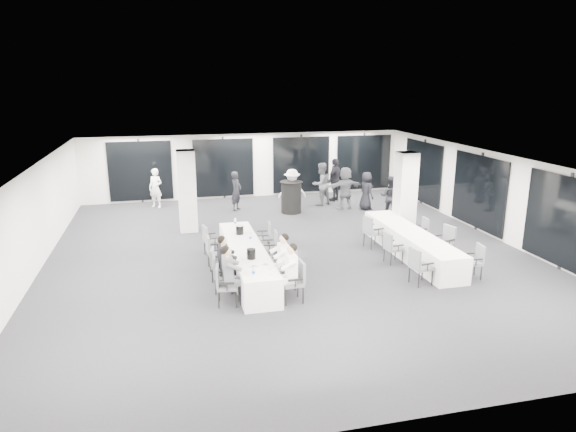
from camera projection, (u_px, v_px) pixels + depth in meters
name	position (u px, v px, depth m)	size (l,w,h in m)	color
room	(308.00, 199.00, 16.33)	(14.04, 16.04, 2.84)	#25252A
column_left	(187.00, 191.00, 17.45)	(0.60, 0.60, 2.80)	silver
column_right	(405.00, 194.00, 16.97)	(0.60, 0.60, 2.80)	silver
banquet_table_main	(247.00, 260.00, 13.82)	(0.90, 5.00, 0.75)	white
banquet_table_side	(410.00, 243.00, 15.20)	(0.90, 5.00, 0.75)	white
cocktail_table	(291.00, 197.00, 20.05)	(0.90, 0.90, 1.24)	black
chair_main_left_near	(224.00, 283.00, 11.84)	(0.54, 0.59, 0.95)	#585B61
chair_main_left_second	(220.00, 271.00, 12.58)	(0.51, 0.56, 0.92)	#585B61
chair_main_left_mid	(217.00, 262.00, 13.31)	(0.52, 0.55, 0.86)	#585B61
chair_main_left_fourth	(213.00, 250.00, 14.08)	(0.50, 0.56, 0.96)	#585B61
chair_main_left_far	(210.00, 239.00, 15.11)	(0.56, 0.59, 0.94)	#585B61
chair_main_right_near	(296.00, 279.00, 12.03)	(0.52, 0.58, 0.98)	#585B61
chair_main_right_second	(288.00, 266.00, 12.78)	(0.56, 0.61, 1.03)	#585B61
chair_main_right_mid	(279.00, 257.00, 13.66)	(0.47, 0.52, 0.91)	#585B61
chair_main_right_fourth	(271.00, 245.00, 14.60)	(0.51, 0.55, 0.92)	#585B61
chair_main_right_far	(265.00, 235.00, 15.47)	(0.52, 0.56, 0.92)	#585B61
chair_side_left_near	(419.00, 264.00, 13.00)	(0.56, 0.60, 0.97)	#585B61
chair_side_left_mid	(391.00, 246.00, 14.55)	(0.50, 0.54, 0.89)	#585B61
chair_side_left_far	(371.00, 230.00, 15.90)	(0.59, 0.63, 1.00)	#585B61
chair_side_right_near	(475.00, 259.00, 13.47)	(0.52, 0.56, 0.91)	#585B61
chair_side_right_mid	(445.00, 240.00, 14.87)	(0.60, 0.63, 1.00)	#585B61
chair_side_right_far	(421.00, 229.00, 16.23)	(0.46, 0.50, 0.86)	#585B61
seated_guest_a	(230.00, 271.00, 11.80)	(0.50, 0.38, 1.44)	#56575D
seated_guest_b	(226.00, 260.00, 12.53)	(0.50, 0.38, 1.44)	black
seated_guest_c	(289.00, 269.00, 11.92)	(0.50, 0.38, 1.44)	white
seated_guest_d	(281.00, 258.00, 12.68)	(0.50, 0.38, 1.44)	white
standing_guest_a	(236.00, 188.00, 20.36)	(0.65, 0.52, 1.77)	black
standing_guest_b	(321.00, 181.00, 21.18)	(0.97, 0.59, 2.01)	#56575D
standing_guest_c	(292.00, 188.00, 20.20)	(1.23, 0.63, 1.91)	white
standing_guest_d	(335.00, 177.00, 21.93)	(1.22, 0.68, 2.08)	black
standing_guest_e	(366.00, 188.00, 20.51)	(0.83, 0.51, 1.72)	black
standing_guest_f	(345.00, 185.00, 20.52)	(1.78, 0.69, 1.94)	#56575D
standing_guest_g	(155.00, 185.00, 20.84)	(0.66, 0.53, 1.81)	white
standing_guest_h	(390.00, 194.00, 19.40)	(0.86, 0.52, 1.78)	black
ice_bucket_near	(251.00, 254.00, 12.78)	(0.22, 0.22, 0.25)	black
ice_bucket_far	(240.00, 230.00, 14.81)	(0.22, 0.22, 0.25)	black
water_bottle_a	(254.00, 271.00, 11.66)	(0.07, 0.07, 0.23)	silver
water_bottle_b	(250.00, 237.00, 14.22)	(0.07, 0.07, 0.22)	silver
water_bottle_c	(235.00, 222.00, 15.69)	(0.07, 0.07, 0.23)	silver
plate_a	(254.00, 266.00, 12.25)	(0.21, 0.21, 0.03)	white
plate_b	(265.00, 264.00, 12.38)	(0.20, 0.20, 0.03)	white
plate_c	(249.00, 253.00, 13.22)	(0.22, 0.22, 0.03)	white
wine_glass	(271.00, 269.00, 11.71)	(0.07, 0.07, 0.19)	silver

